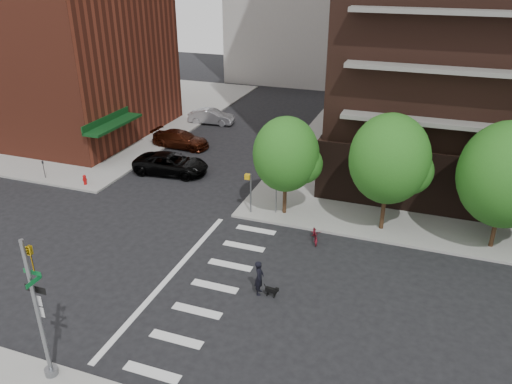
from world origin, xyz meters
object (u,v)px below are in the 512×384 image
at_px(traffic_signal, 41,322).
at_px(parked_car_silver, 211,117).
at_px(parked_car_maroon, 181,139).
at_px(scooter, 315,234).
at_px(dog_walker, 259,278).
at_px(parked_car_black, 171,164).
at_px(fire_hydrant, 85,179).

xyz_separation_m(traffic_signal, parked_car_silver, (-7.73, 31.79, -1.97)).
xyz_separation_m(parked_car_maroon, scooter, (14.50, -11.37, -0.29)).
distance_m(traffic_signal, scooter, 15.35).
bearing_deg(dog_walker, parked_car_silver, 19.99).
distance_m(parked_car_black, scooter, 13.89).
bearing_deg(dog_walker, parked_car_maroon, 28.36).
xyz_separation_m(parked_car_black, dog_walker, (11.14, -11.72, 0.12)).
distance_m(parked_car_silver, dog_walker, 27.55).
height_order(parked_car_maroon, parked_car_silver, parked_car_silver).
bearing_deg(fire_hydrant, parked_car_maroon, 74.65).
relative_size(traffic_signal, dog_walker, 3.36).
relative_size(fire_hydrant, scooter, 0.45).
height_order(parked_car_black, parked_car_silver, parked_car_black).
height_order(fire_hydrant, parked_car_maroon, parked_car_maroon).
xyz_separation_m(traffic_signal, fire_hydrant, (-10.03, 15.29, -2.15)).
bearing_deg(parked_car_maroon, parked_car_silver, 4.52).
bearing_deg(scooter, parked_car_silver, 109.76).
bearing_deg(scooter, dog_walker, -122.66).
distance_m(traffic_signal, parked_car_maroon, 25.97).
relative_size(scooter, dog_walker, 0.92).
bearing_deg(fire_hydrant, dog_walker, -25.64).
relative_size(fire_hydrant, parked_car_silver, 0.17).
height_order(fire_hydrant, parked_car_black, parked_car_black).
distance_m(traffic_signal, parked_car_silver, 32.78).
height_order(parked_car_maroon, scooter, parked_car_maroon).
bearing_deg(parked_car_maroon, parked_car_black, -157.61).
relative_size(traffic_signal, parked_car_silver, 1.36).
height_order(traffic_signal, dog_walker, traffic_signal).
height_order(parked_car_black, dog_walker, dog_walker).
distance_m(parked_car_black, parked_car_maroon, 5.71).
relative_size(traffic_signal, parked_car_black, 1.08).
xyz_separation_m(parked_car_black, parked_car_maroon, (-1.99, 5.35, -0.05)).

